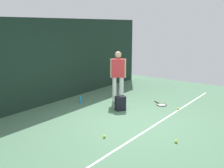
{
  "coord_description": "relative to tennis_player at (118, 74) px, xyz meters",
  "views": [
    {
      "loc": [
        -5.52,
        -3.7,
        2.55
      ],
      "look_at": [
        0.0,
        0.4,
        1.0
      ],
      "focal_mm": 42.42,
      "sensor_mm": 36.0,
      "label": 1
    }
  ],
  "objects": [
    {
      "name": "tennis_ball_near_player",
      "position": [
        -2.58,
        -1.45,
        -0.93
      ],
      "size": [
        0.07,
        0.07,
        0.07
      ],
      "primitive_type": "sphere",
      "color": "#CCE033",
      "rests_on": "ground"
    },
    {
      "name": "tennis_ball_by_fence",
      "position": [
        -1.84,
        -2.88,
        -0.93
      ],
      "size": [
        0.07,
        0.07,
        0.07
      ],
      "primitive_type": "sphere",
      "color": "#CCE033",
      "rests_on": "ground"
    },
    {
      "name": "tennis_racket",
      "position": [
        0.53,
        -1.35,
        -0.95
      ],
      "size": [
        0.48,
        0.61,
        0.03
      ],
      "rotation": [
        0.0,
        0.0,
        4.15
      ],
      "color": "black",
      "rests_on": "ground"
    },
    {
      "name": "water_bottle",
      "position": [
        -0.89,
        0.89,
        -0.85
      ],
      "size": [
        0.07,
        0.07,
        0.24
      ],
      "primitive_type": "cylinder",
      "color": "#268CD8",
      "rests_on": "ground"
    },
    {
      "name": "back_fence",
      "position": [
        -1.5,
        1.73,
        0.41
      ],
      "size": [
        10.0,
        0.1,
        2.75
      ],
      "primitive_type": "cube",
      "color": "#192D23",
      "rests_on": "ground"
    },
    {
      "name": "backpack",
      "position": [
        -0.7,
        -0.58,
        -0.76
      ],
      "size": [
        0.37,
        0.38,
        0.44
      ],
      "rotation": [
        0.0,
        0.0,
        2.55
      ],
      "color": "black",
      "rests_on": "ground"
    },
    {
      "name": "ground_plane",
      "position": [
        -1.5,
        -1.27,
        -0.97
      ],
      "size": [
        12.0,
        12.0,
        0.0
      ],
      "primitive_type": "plane",
      "color": "#4C7556"
    },
    {
      "name": "tennis_player",
      "position": [
        0.0,
        0.0,
        0.0
      ],
      "size": [
        0.42,
        0.45,
        1.7
      ],
      "rotation": [
        0.0,
        0.0,
        -0.91
      ],
      "color": "white",
      "rests_on": "ground"
    },
    {
      "name": "tennis_ball_mid_court",
      "position": [
        0.4,
        -1.99,
        -0.93
      ],
      "size": [
        0.07,
        0.07,
        0.07
      ],
      "primitive_type": "sphere",
      "color": "#CCE033",
      "rests_on": "ground"
    },
    {
      "name": "court_line",
      "position": [
        -1.5,
        -2.01,
        -0.96
      ],
      "size": [
        9.0,
        0.05,
        0.0
      ],
      "primitive_type": "cube",
      "color": "white",
      "rests_on": "ground"
    }
  ]
}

